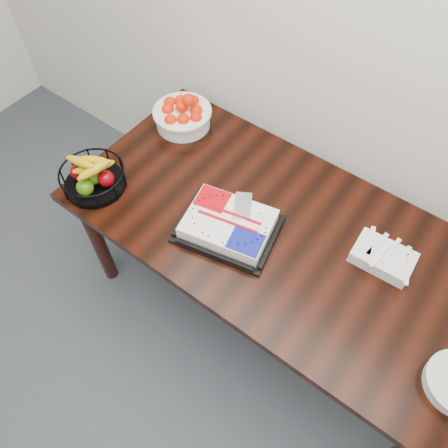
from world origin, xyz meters
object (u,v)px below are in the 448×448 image
Objects in this scene: table at (278,240)px; fruit_basket at (93,177)px; tangerine_bowl at (182,112)px; cake_tray at (229,225)px.

fruit_basket reaches higher than table.
tangerine_bowl is 0.54m from fruit_basket.
tangerine_bowl reaches higher than cake_tray.
table is 6.40× the size of fruit_basket.
table is 0.24m from cake_tray.
tangerine_bowl is at bearing 161.50° from table.
tangerine_bowl is at bearing 84.09° from fruit_basket.
table is 0.84m from fruit_basket.
cake_tray is 1.59× the size of tangerine_bowl.
table is at bearing 20.81° from fruit_basket.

